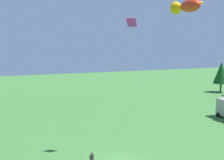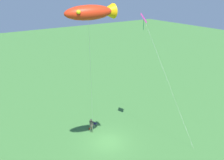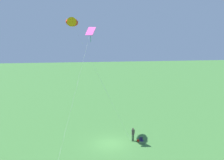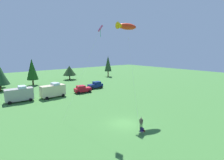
% 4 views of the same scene
% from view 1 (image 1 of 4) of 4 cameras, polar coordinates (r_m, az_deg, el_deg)
% --- Properties ---
extents(person_kite_flyer, '(0.48, 0.52, 1.74)m').
position_cam_1_polar(person_kite_flyer, '(29.53, -3.70, -14.36)').
color(person_kite_flyer, '#385139').
rests_on(person_kite_flyer, ground).
extents(kite_large_fish, '(6.09, 8.14, 15.32)m').
position_cam_1_polar(kite_large_fish, '(27.35, 13.65, 13.00)').
color(kite_large_fish, red).
rests_on(kite_large_fish, ground).
extents(kite_diamond_rainbow, '(4.99, 4.49, 14.10)m').
position_cam_1_polar(kite_diamond_rainbow, '(32.21, 3.68, 9.65)').
color(kite_diamond_rainbow, '#D23297').
rests_on(kite_diamond_rainbow, ground).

